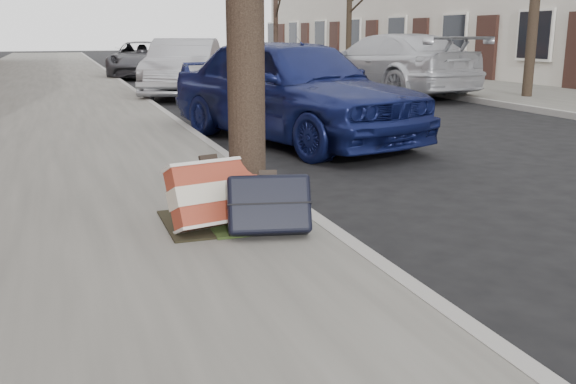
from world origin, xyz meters
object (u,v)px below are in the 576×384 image
object	(u,v)px
car_near_mid	(184,68)
car_near_front	(292,89)
suitcase_red	(215,194)
suitcase_navy	(269,204)

from	to	relation	value
car_near_mid	car_near_front	bearing A→B (deg)	-69.51
suitcase_red	car_near_mid	xyz separation A→B (m)	(1.97, 11.67, 0.34)
suitcase_red	suitcase_navy	distance (m)	0.45
suitcase_red	suitcase_navy	xyz separation A→B (m)	(0.32, -0.31, -0.03)
suitcase_navy	car_near_mid	bearing A→B (deg)	95.08
suitcase_navy	suitcase_red	bearing A→B (deg)	148.36
suitcase_navy	car_near_mid	distance (m)	12.11
car_near_mid	suitcase_red	bearing A→B (deg)	-80.44
car_near_front	suitcase_red	bearing A→B (deg)	-134.15
suitcase_navy	car_near_mid	xyz separation A→B (m)	(1.65, 11.99, 0.36)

